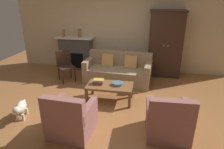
% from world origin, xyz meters
% --- Properties ---
extents(ground_plane, '(9.60, 9.60, 0.00)m').
position_xyz_m(ground_plane, '(0.00, 0.00, 0.00)').
color(ground_plane, '#9E6638').
extents(back_wall, '(7.20, 0.10, 2.80)m').
position_xyz_m(back_wall, '(0.00, 2.55, 1.40)').
color(back_wall, beige).
rests_on(back_wall, ground).
extents(fireplace, '(1.26, 0.48, 1.12)m').
position_xyz_m(fireplace, '(-1.55, 2.30, 0.57)').
color(fireplace, '#4C4947').
rests_on(fireplace, ground).
extents(armoire, '(1.06, 0.57, 2.03)m').
position_xyz_m(armoire, '(1.40, 2.22, 1.02)').
color(armoire, '#382319').
rests_on(armoire, ground).
extents(couch, '(1.97, 0.99, 0.86)m').
position_xyz_m(couch, '(0.06, 1.41, 0.32)').
color(couch, '#937A5B').
rests_on(couch, ground).
extents(coffee_table, '(1.10, 0.60, 0.42)m').
position_xyz_m(coffee_table, '(0.05, 0.23, 0.37)').
color(coffee_table, brown).
rests_on(coffee_table, ground).
extents(fruit_bowl, '(0.27, 0.27, 0.06)m').
position_xyz_m(fruit_bowl, '(0.23, 0.26, 0.45)').
color(fruit_bowl, slate).
rests_on(fruit_bowl, coffee_table).
extents(book_stack, '(0.26, 0.20, 0.12)m').
position_xyz_m(book_stack, '(-0.24, 0.24, 0.48)').
color(book_stack, '#B73833').
rests_on(book_stack, coffee_table).
extents(mantel_vase_terracotta, '(0.09, 0.09, 0.24)m').
position_xyz_m(mantel_vase_terracotta, '(-1.93, 2.28, 1.24)').
color(mantel_vase_terracotta, '#A86042').
rests_on(mantel_vase_terracotta, fireplace).
extents(mantel_vase_bronze, '(0.11, 0.11, 0.28)m').
position_xyz_m(mantel_vase_bronze, '(-1.37, 2.28, 1.26)').
color(mantel_vase_bronze, olive).
rests_on(mantel_vase_bronze, fireplace).
extents(armchair_near_left, '(0.82, 0.81, 0.88)m').
position_xyz_m(armchair_near_left, '(-0.41, -1.16, 0.32)').
color(armchair_near_left, '#935B56').
rests_on(armchair_near_left, ground).
extents(armchair_near_right, '(0.81, 0.80, 0.88)m').
position_xyz_m(armchair_near_right, '(1.34, -0.89, 0.32)').
color(armchair_near_right, '#935B56').
rests_on(armchair_near_right, ground).
extents(side_chair_wooden, '(0.62, 0.62, 0.90)m').
position_xyz_m(side_chair_wooden, '(-1.52, 1.27, 0.51)').
color(side_chair_wooden, '#382319').
rests_on(side_chair_wooden, ground).
extents(dog, '(0.30, 0.56, 0.39)m').
position_xyz_m(dog, '(-1.64, -0.86, 0.25)').
color(dog, beige).
rests_on(dog, ground).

